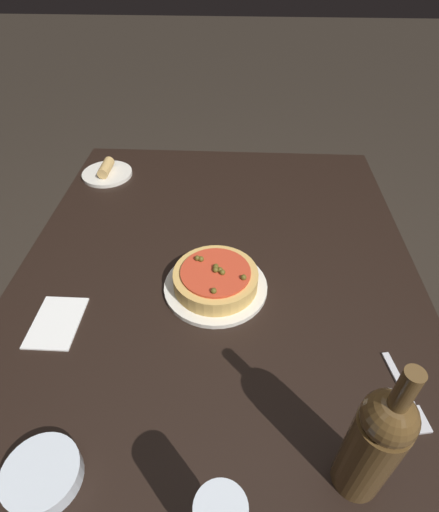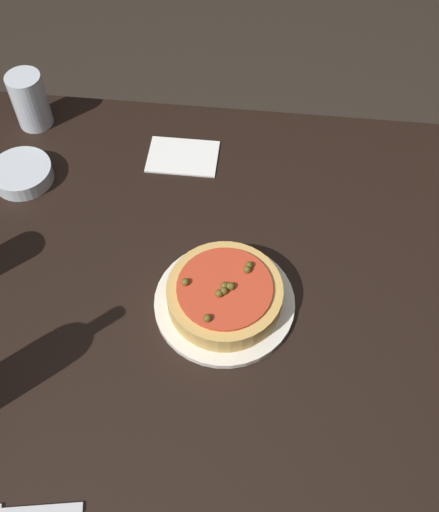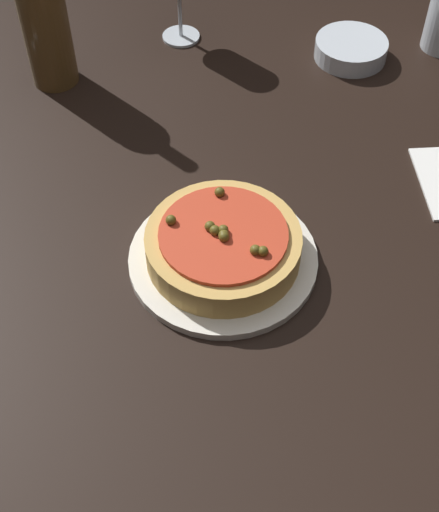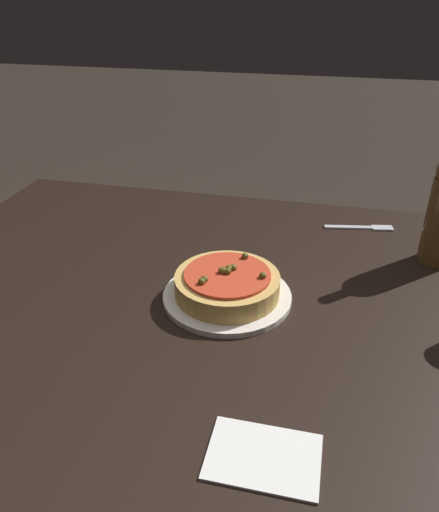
# 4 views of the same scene
# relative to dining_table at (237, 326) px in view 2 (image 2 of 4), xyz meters

# --- Properties ---
(ground_plane) EXTENTS (14.00, 14.00, 0.00)m
(ground_plane) POSITION_rel_dining_table_xyz_m (0.00, 0.00, -0.65)
(ground_plane) COLOR #2D261E
(dining_table) EXTENTS (1.39, 1.03, 0.73)m
(dining_table) POSITION_rel_dining_table_xyz_m (0.00, 0.00, 0.00)
(dining_table) COLOR black
(dining_table) RESTS_ON ground_plane
(dinner_plate) EXTENTS (0.25, 0.25, 0.01)m
(dinner_plate) POSITION_rel_dining_table_xyz_m (0.02, 0.00, 0.08)
(dinner_plate) COLOR white
(dinner_plate) RESTS_ON dining_table
(pizza) EXTENTS (0.20, 0.20, 0.06)m
(pizza) POSITION_rel_dining_table_xyz_m (0.02, 0.00, 0.11)
(pizza) COLOR tan
(pizza) RESTS_ON dinner_plate
(water_cup) EXTENTS (0.08, 0.08, 0.13)m
(water_cup) POSITION_rel_dining_table_xyz_m (0.49, -0.42, 0.14)
(water_cup) COLOR silver
(water_cup) RESTS_ON dining_table
(side_bowl) EXTENTS (0.13, 0.13, 0.03)m
(side_bowl) POSITION_rel_dining_table_xyz_m (0.47, -0.25, 0.09)
(side_bowl) COLOR silver
(side_bowl) RESTS_ON dining_table
(fork) EXTENTS (0.17, 0.05, 0.00)m
(fork) POSITION_rel_dining_table_xyz_m (0.29, 0.38, 0.08)
(fork) COLOR silver
(fork) RESTS_ON dining_table
(paper_napkin) EXTENTS (0.15, 0.10, 0.00)m
(paper_napkin) POSITION_rel_dining_table_xyz_m (0.15, -0.35, 0.08)
(paper_napkin) COLOR white
(paper_napkin) RESTS_ON dining_table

